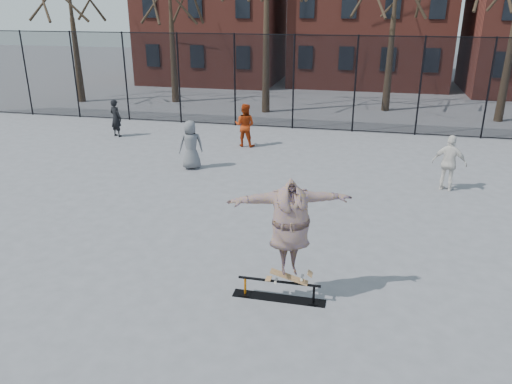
% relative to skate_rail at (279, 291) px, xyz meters
% --- Properties ---
extents(ground, '(100.00, 100.00, 0.00)m').
position_rel_skate_rail_xyz_m(ground, '(-0.44, 0.45, -0.15)').
color(ground, slate).
extents(skate_rail, '(1.76, 0.27, 0.39)m').
position_rel_skate_rail_xyz_m(skate_rail, '(0.00, 0.00, 0.00)').
color(skate_rail, black).
rests_on(skate_rail, ground).
extents(skateboard, '(0.78, 0.18, 0.09)m').
position_rel_skate_rail_xyz_m(skateboard, '(0.18, 0.00, 0.28)').
color(skateboard, brown).
rests_on(skateboard, skate_rail).
extents(skater, '(2.30, 1.32, 1.81)m').
position_rel_skate_rail_xyz_m(skater, '(0.18, 0.00, 1.23)').
color(skater, '#573789').
rests_on(skater, skateboard).
extents(bystander_grey, '(0.94, 0.82, 1.63)m').
position_rel_skate_rail_xyz_m(bystander_grey, '(-4.26, 7.10, 0.66)').
color(bystander_grey, '#5C5E61').
rests_on(bystander_grey, ground).
extents(bystander_black, '(0.65, 0.54, 1.53)m').
position_rel_skate_rail_xyz_m(bystander_black, '(-8.72, 10.48, 0.61)').
color(bystander_black, black).
rests_on(bystander_black, ground).
extents(bystander_red, '(0.85, 0.69, 1.64)m').
position_rel_skate_rail_xyz_m(bystander_red, '(-3.19, 10.19, 0.67)').
color(bystander_red, '#9F300E').
rests_on(bystander_red, ground).
extents(bystander_white, '(1.05, 0.68, 1.66)m').
position_rel_skate_rail_xyz_m(bystander_white, '(3.80, 6.83, 0.68)').
color(bystander_white, silver).
rests_on(bystander_white, ground).
extents(fence, '(34.03, 0.07, 4.00)m').
position_rel_skate_rail_xyz_m(fence, '(-0.46, 13.45, 1.90)').
color(fence, black).
rests_on(fence, ground).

